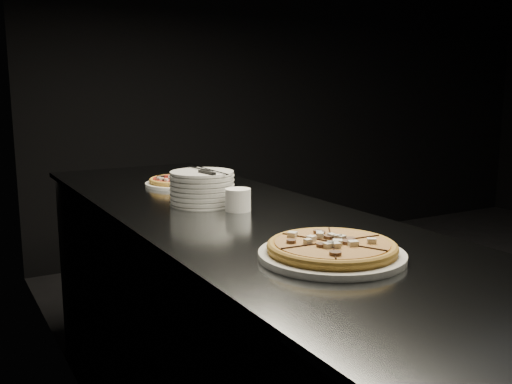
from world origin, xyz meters
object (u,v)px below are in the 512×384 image
plate_stack (202,188)px  cutlery (206,171)px  ramekin (238,199)px  counter (234,340)px  pizza_tomato (180,181)px  pizza_mushroom (332,250)px

plate_stack → cutlery: (0.01, -0.02, 0.06)m
plate_stack → ramekin: plate_stack is taller
counter → pizza_tomato: (0.04, 0.56, 0.48)m
counter → pizza_mushroom: (-0.04, -0.59, 0.48)m
pizza_mushroom → ramekin: (0.06, 0.59, 0.02)m
pizza_tomato → cutlery: (-0.07, -0.42, 0.10)m
ramekin → cutlery: bearing=108.4°
pizza_tomato → cutlery: 0.44m
pizza_tomato → plate_stack: bearing=-101.2°
counter → plate_stack: 0.54m
pizza_tomato → cutlery: bearing=-99.6°
counter → pizza_tomato: 0.74m
pizza_mushroom → cutlery: size_ratio=1.48×
counter → pizza_tomato: size_ratio=8.48×
pizza_mushroom → ramekin: 0.59m
cutlery → pizza_mushroom: bearing=-98.5°
pizza_tomato → cutlery: size_ratio=1.20×
pizza_mushroom → plate_stack: bearing=90.0°
counter → ramekin: size_ratio=28.56×
plate_stack → pizza_tomato: bearing=78.8°
counter → plate_stack: bearing=104.8°
counter → plate_stack: size_ratio=10.96×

